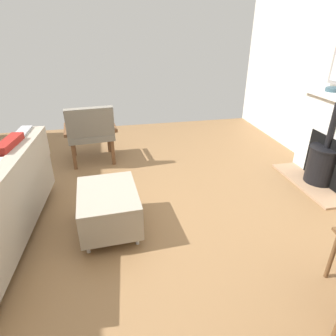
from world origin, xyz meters
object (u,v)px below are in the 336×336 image
armchair_accent (91,130)px  ottoman (109,207)px  mantel_bowl_near (333,89)px  fireplace (335,147)px

armchair_accent → ottoman: bearing=96.7°
mantel_bowl_near → armchair_accent: (2.85, -0.87, -0.60)m
armchair_accent → mantel_bowl_near: bearing=162.9°
ottoman → armchair_accent: size_ratio=0.89×
ottoman → armchair_accent: 1.58m
fireplace → armchair_accent: bearing=-22.7°
mantel_bowl_near → ottoman: size_ratio=0.22×
fireplace → mantel_bowl_near: mantel_bowl_near is taller
mantel_bowl_near → armchair_accent: 3.04m
fireplace → armchair_accent: (2.81, -1.17, 0.01)m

